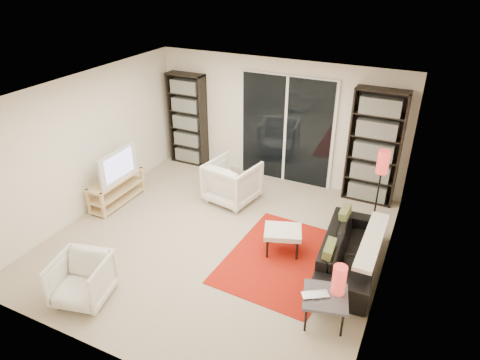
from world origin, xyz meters
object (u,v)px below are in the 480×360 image
sofa (350,252)px  armchair_front (82,280)px  bookshelf_right (374,148)px  armchair_back (232,182)px  floor_lamp (382,170)px  bookshelf_left (188,120)px  tv_stand (117,190)px  ottoman (283,233)px  side_table (325,298)px

sofa → armchair_front: (-3.01, -2.16, 0.04)m
bookshelf_right → armchair_back: bearing=-153.9°
sofa → floor_lamp: 1.47m
bookshelf_left → tv_stand: size_ratio=1.66×
ottoman → floor_lamp: (1.13, 1.30, 0.72)m
tv_stand → bookshelf_right: bearing=26.8°
tv_stand → side_table: tv_stand is taller
bookshelf_right → floor_lamp: size_ratio=1.51×
tv_stand → ottoman: size_ratio=1.75×
armchair_back → floor_lamp: bearing=-164.9°
ottoman → side_table: (0.96, -1.10, 0.02)m
sofa → armchair_front: bearing=121.6°
ottoman → armchair_back: bearing=142.2°
armchair_front → side_table: (2.96, 0.99, 0.04)m
side_table → armchair_back: bearing=137.2°
tv_stand → side_table: size_ratio=1.79×
bookshelf_right → ottoman: 2.44m
armchair_back → bookshelf_right: bearing=-144.0°
bookshelf_right → floor_lamp: bookshelf_right is taller
sofa → bookshelf_right: bearing=-0.0°
side_table → bookshelf_right: bearing=91.7°
bookshelf_left → side_table: (3.95, -3.27, -0.62)m
sofa → floor_lamp: bearing=-9.6°
bookshelf_left → ottoman: bearing=-36.1°
tv_stand → side_table: 4.38m
floor_lamp → armchair_front: bearing=-132.8°
side_table → sofa: bearing=87.5°
tv_stand → sofa: size_ratio=0.62×
bookshelf_right → armchair_front: size_ratio=3.01×
armchair_front → tv_stand: bearing=106.5°
bookshelf_left → armchair_back: size_ratio=2.28×
bookshelf_left → armchair_front: size_ratio=2.80×
bookshelf_right → armchair_front: bookshelf_right is taller
bookshelf_right → armchair_front: bearing=-124.0°
side_table → floor_lamp: 2.51m
bookshelf_left → armchair_back: 2.03m
sofa → ottoman: sofa is taller
bookshelf_right → sofa: bearing=-86.0°
bookshelf_right → armchair_back: bookshelf_right is taller
armchair_back → armchair_front: armchair_back is taller
armchair_front → floor_lamp: 4.68m
armchair_front → side_table: size_ratio=1.06×
tv_stand → sofa: 4.27m
sofa → armchair_back: size_ratio=2.22×
tv_stand → armchair_back: size_ratio=1.37×
bookshelf_left → floor_lamp: size_ratio=1.40×
bookshelf_right → side_table: 3.35m
armchair_front → floor_lamp: (3.14, 3.39, 0.75)m
sofa → ottoman: size_ratio=2.83×
bookshelf_left → ottoman: 3.75m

